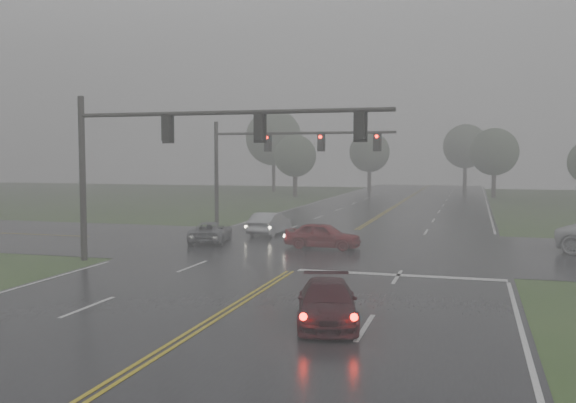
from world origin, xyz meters
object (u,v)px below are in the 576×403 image
(sedan_maroon, at_px, (327,324))
(signal_gantry_near, at_px, (171,144))
(sedan_red, at_px, (323,249))
(signal_gantry_far, at_px, (269,153))
(sedan_silver, at_px, (270,235))
(car_grey, at_px, (211,243))

(sedan_maroon, height_order, signal_gantry_near, signal_gantry_near)
(sedan_red, bearing_deg, signal_gantry_near, 146.27)
(signal_gantry_far, bearing_deg, signal_gantry_near, -87.80)
(sedan_silver, bearing_deg, car_grey, 66.34)
(sedan_maroon, relative_size, sedan_red, 1.04)
(sedan_silver, bearing_deg, signal_gantry_near, 88.32)
(sedan_red, relative_size, signal_gantry_far, 0.31)
(signal_gantry_far, bearing_deg, sedan_maroon, -68.44)
(sedan_silver, distance_m, car_grey, 4.79)
(sedan_maroon, xyz_separation_m, signal_gantry_near, (-9.00, 8.13, 5.42))
(sedan_maroon, relative_size, car_grey, 1.00)
(sedan_red, xyz_separation_m, signal_gantry_far, (-6.03, 9.43, 5.15))
(sedan_silver, xyz_separation_m, signal_gantry_near, (-0.86, -11.68, 5.42))
(sedan_red, xyz_separation_m, signal_gantry_near, (-5.41, -6.80, 5.42))
(sedan_red, distance_m, car_grey, 6.69)
(car_grey, relative_size, signal_gantry_far, 0.33)
(sedan_silver, relative_size, signal_gantry_far, 0.33)
(sedan_silver, bearing_deg, sedan_maroon, 114.87)
(sedan_silver, bearing_deg, signal_gantry_far, -69.38)
(sedan_maroon, distance_m, signal_gantry_near, 13.29)
(signal_gantry_near, relative_size, signal_gantry_far, 1.14)
(sedan_maroon, height_order, sedan_red, sedan_red)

